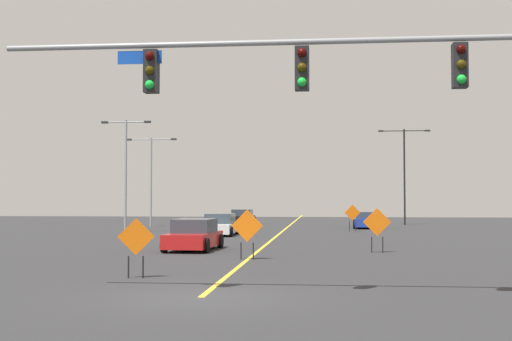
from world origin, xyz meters
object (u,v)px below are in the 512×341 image
(street_lamp_far_left, at_px, (126,165))
(construction_sign_left_lane, at_px, (136,240))
(construction_sign_left_shoulder, at_px, (352,214))
(car_red_passing, at_px, (194,236))
(construction_sign_right_shoulder, at_px, (247,228))
(street_lamp_near_left, at_px, (151,173))
(car_black_near, at_px, (242,218))
(street_lamp_mid_left, at_px, (404,167))
(car_blue_approaching, at_px, (366,221))
(car_white_distant, at_px, (220,225))
(construction_sign_median_far, at_px, (377,224))
(traffic_signal_assembly, at_px, (382,83))

(street_lamp_far_left, bearing_deg, construction_sign_left_lane, -72.60)
(construction_sign_left_shoulder, distance_m, car_red_passing, 19.46)
(construction_sign_left_shoulder, bearing_deg, construction_sign_right_shoulder, -102.60)
(street_lamp_near_left, relative_size, car_black_near, 1.71)
(car_red_passing, bearing_deg, car_black_near, 92.59)
(street_lamp_mid_left, distance_m, construction_sign_left_lane, 42.64)
(car_blue_approaching, xyz_separation_m, car_black_near, (-10.50, 6.01, 0.02))
(car_red_passing, height_order, car_white_distant, car_red_passing)
(street_lamp_mid_left, relative_size, street_lamp_near_left, 1.15)
(construction_sign_median_far, distance_m, car_black_near, 31.16)
(street_lamp_near_left, bearing_deg, street_lamp_far_left, -86.30)
(street_lamp_near_left, height_order, car_red_passing, street_lamp_near_left)
(street_lamp_mid_left, height_order, car_red_passing, street_lamp_mid_left)
(car_red_passing, bearing_deg, construction_sign_median_far, -5.11)
(construction_sign_left_lane, height_order, construction_sign_left_shoulder, construction_sign_left_shoulder)
(construction_sign_right_shoulder, bearing_deg, street_lamp_near_left, 111.66)
(construction_sign_right_shoulder, bearing_deg, car_red_passing, 123.61)
(car_red_passing, relative_size, car_black_near, 1.04)
(construction_sign_left_lane, relative_size, car_black_near, 0.42)
(street_lamp_near_left, relative_size, construction_sign_left_shoulder, 3.84)
(construction_sign_right_shoulder, xyz_separation_m, car_red_passing, (-2.95, 4.44, -0.55))
(construction_sign_median_far, bearing_deg, construction_sign_right_shoulder, -144.73)
(street_lamp_far_left, distance_m, car_blue_approaching, 19.17)
(construction_sign_left_lane, relative_size, car_red_passing, 0.40)
(car_blue_approaching, bearing_deg, street_lamp_far_left, -153.25)
(construction_sign_right_shoulder, bearing_deg, street_lamp_far_left, 119.05)
(car_black_near, distance_m, car_white_distant, 16.84)
(street_lamp_mid_left, relative_size, construction_sign_median_far, 4.34)
(car_red_passing, xyz_separation_m, car_black_near, (-1.31, 28.93, -0.04))
(construction_sign_left_shoulder, relative_size, car_red_passing, 0.43)
(street_lamp_far_left, distance_m, construction_sign_median_far, 22.16)
(car_black_near, bearing_deg, construction_sign_median_far, -72.22)
(traffic_signal_assembly, distance_m, car_black_near, 44.40)
(car_white_distant, bearing_deg, traffic_signal_assembly, -73.30)
(construction_sign_median_far, xyz_separation_m, construction_sign_left_shoulder, (-0.29, 18.50, -0.02))
(construction_sign_right_shoulder, height_order, construction_sign_left_shoulder, construction_sign_right_shoulder)
(construction_sign_left_shoulder, bearing_deg, construction_sign_median_far, -89.12)
(traffic_signal_assembly, xyz_separation_m, car_black_near, (-8.59, 43.33, -4.46))
(street_lamp_near_left, relative_size, construction_sign_median_far, 3.77)
(construction_sign_right_shoulder, bearing_deg, car_black_near, 97.28)
(street_lamp_mid_left, xyz_separation_m, car_red_passing, (-12.96, -29.79, -4.38))
(street_lamp_mid_left, distance_m, construction_sign_right_shoulder, 35.87)
(construction_sign_right_shoulder, bearing_deg, street_lamp_mid_left, 73.70)
(street_lamp_far_left, bearing_deg, construction_sign_left_shoulder, 11.98)
(street_lamp_near_left, xyz_separation_m, car_white_distant, (7.47, -11.39, -3.79))
(construction_sign_left_lane, bearing_deg, street_lamp_mid_left, 72.72)
(street_lamp_far_left, bearing_deg, car_blue_approaching, 26.75)
(traffic_signal_assembly, relative_size, car_black_near, 3.47)
(car_red_passing, distance_m, car_white_distant, 12.13)
(construction_sign_left_shoulder, xyz_separation_m, car_white_distant, (-8.59, -5.66, -0.57))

